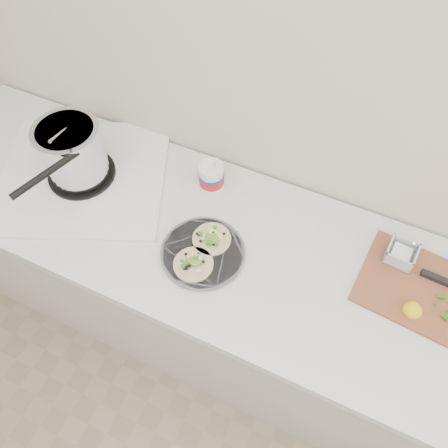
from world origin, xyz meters
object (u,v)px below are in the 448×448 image
at_px(stove, 76,160).
at_px(taco_plate, 203,251).
at_px(cutboard, 428,287).
at_px(tub, 212,175).

xyz_separation_m(stove, taco_plate, (0.55, -0.11, -0.08)).
relative_size(taco_plate, cutboard, 0.63).
height_order(stove, taco_plate, stove).
relative_size(taco_plate, tub, 1.35).
distance_m(stove, taco_plate, 0.56).
relative_size(stove, tub, 3.73).
xyz_separation_m(taco_plate, cutboard, (0.69, 0.18, -0.00)).
bearing_deg(taco_plate, tub, 109.49).
bearing_deg(cutboard, stove, -171.89).
height_order(stove, cutboard, stove).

